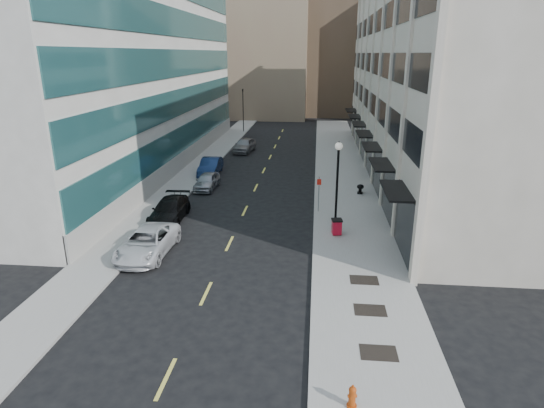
% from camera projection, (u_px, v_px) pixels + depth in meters
% --- Properties ---
extents(ground, '(160.00, 160.00, 0.00)m').
position_uv_depth(ground, '(195.00, 316.00, 19.75)').
color(ground, black).
rests_on(ground, ground).
extents(sidewalk_right, '(5.00, 80.00, 0.15)m').
position_uv_depth(sidewalk_right, '(345.00, 189.00, 37.92)').
color(sidewalk_right, gray).
rests_on(sidewalk_right, ground).
extents(sidewalk_left, '(3.00, 80.00, 0.15)m').
position_uv_depth(sidewalk_left, '(181.00, 185.00, 39.22)').
color(sidewalk_left, gray).
rests_on(sidewalk_left, ground).
extents(building_right, '(15.30, 46.50, 18.25)m').
position_uv_depth(building_right, '(451.00, 75.00, 40.82)').
color(building_right, beige).
rests_on(building_right, ground).
extents(building_left, '(16.14, 46.00, 20.00)m').
position_uv_depth(building_left, '(100.00, 63.00, 43.57)').
color(building_left, silver).
rests_on(building_left, ground).
extents(skyline_tan_near, '(14.00, 18.00, 28.00)m').
position_uv_depth(skyline_tan_near, '(268.00, 34.00, 79.90)').
color(skyline_tan_near, '#806F53').
rests_on(skyline_tan_near, ground).
extents(skyline_brown, '(12.00, 16.00, 34.00)m').
position_uv_depth(skyline_brown, '(337.00, 17.00, 81.61)').
color(skyline_brown, '#4E3E2F').
rests_on(skyline_brown, ground).
extents(skyline_tan_far, '(12.00, 14.00, 22.00)m').
position_uv_depth(skyline_tan_far, '(224.00, 52.00, 91.22)').
color(skyline_tan_far, '#806F53').
rests_on(skyline_tan_far, ground).
extents(skyline_stone, '(10.00, 14.00, 20.00)m').
position_uv_depth(skyline_stone, '(395.00, 58.00, 77.23)').
color(skyline_stone, beige).
rests_on(skyline_stone, ground).
extents(grate_near, '(1.40, 1.00, 0.01)m').
position_uv_depth(grate_near, '(379.00, 353.00, 17.11)').
color(grate_near, black).
rests_on(grate_near, sidewalk_right).
extents(grate_mid, '(1.40, 1.00, 0.01)m').
position_uv_depth(grate_mid, '(370.00, 310.00, 19.94)').
color(grate_mid, black).
rests_on(grate_mid, sidewalk_right).
extents(grate_far, '(1.40, 1.00, 0.01)m').
position_uv_depth(grate_far, '(364.00, 280.00, 22.59)').
color(grate_far, black).
rests_on(grate_far, sidewalk_right).
extents(road_centerline, '(0.15, 68.20, 0.01)m').
position_uv_depth(road_centerline, '(251.00, 198.00, 35.80)').
color(road_centerline, '#D8CC4C').
rests_on(road_centerline, ground).
extents(traffic_signal, '(0.66, 0.66, 6.98)m').
position_uv_depth(traffic_signal, '(243.00, 92.00, 63.78)').
color(traffic_signal, black).
rests_on(traffic_signal, ground).
extents(car_white_van, '(2.59, 5.39, 1.48)m').
position_uv_depth(car_white_van, '(147.00, 242.00, 25.58)').
color(car_white_van, silver).
rests_on(car_white_van, ground).
extents(car_black_pickup, '(2.21, 5.11, 1.46)m').
position_uv_depth(car_black_pickup, '(169.00, 210.00, 30.87)').
color(car_black_pickup, black).
rests_on(car_black_pickup, ground).
extents(car_silver_sedan, '(1.77, 4.04, 1.35)m').
position_uv_depth(car_silver_sedan, '(207.00, 181.00, 38.07)').
color(car_silver_sedan, '#9B9DA3').
rests_on(car_silver_sedan, ground).
extents(car_blue_sedan, '(1.77, 4.76, 1.55)m').
position_uv_depth(car_blue_sedan, '(210.00, 167.00, 42.54)').
color(car_blue_sedan, navy).
rests_on(car_blue_sedan, ground).
extents(car_grey_sedan, '(2.47, 4.91, 1.61)m').
position_uv_depth(car_grey_sedan, '(245.00, 145.00, 52.29)').
color(car_grey_sedan, gray).
rests_on(car_grey_sedan, ground).
extents(fire_hydrant, '(0.33, 0.33, 0.81)m').
position_uv_depth(fire_hydrant, '(352.00, 396.00, 14.39)').
color(fire_hydrant, '#BE420D').
rests_on(fire_hydrant, sidewalk_right).
extents(trash_bin, '(0.71, 0.74, 1.01)m').
position_uv_depth(trash_bin, '(337.00, 226.00, 28.11)').
color(trash_bin, '#B20B20').
rests_on(trash_bin, sidewalk_right).
extents(lamppost, '(0.47, 0.47, 5.66)m').
position_uv_depth(lamppost, '(337.00, 177.00, 28.49)').
color(lamppost, black).
rests_on(lamppost, sidewalk_right).
extents(sign_post, '(0.30, 0.07, 2.55)m').
position_uv_depth(sign_post, '(319.00, 189.00, 31.87)').
color(sign_post, slate).
rests_on(sign_post, sidewalk_right).
extents(urn_planter, '(0.56, 0.56, 0.77)m').
position_uv_depth(urn_planter, '(360.00, 188.00, 36.34)').
color(urn_planter, black).
rests_on(urn_planter, sidewalk_right).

